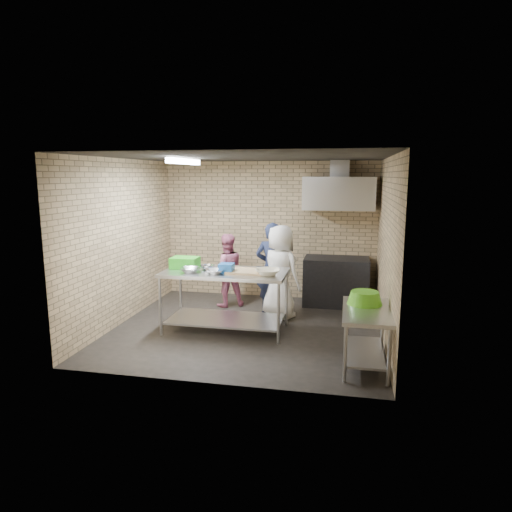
{
  "coord_description": "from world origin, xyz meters",
  "views": [
    {
      "loc": [
        1.52,
        -6.79,
        2.43
      ],
      "look_at": [
        0.1,
        0.2,
        1.15
      ],
      "focal_mm": 31.69,
      "sensor_mm": 36.0,
      "label": 1
    }
  ],
  "objects_px": {
    "side_counter": "(365,337)",
    "woman_pink": "(226,270)",
    "green_basin": "(365,298)",
    "bottle_green": "(364,198)",
    "blue_tub": "(226,268)",
    "woman_white": "(280,272)",
    "bottle_red": "(342,197)",
    "stove": "(336,281)",
    "prep_table": "(225,301)",
    "man_navy": "(272,269)",
    "green_crate": "(185,262)"
  },
  "relations": [
    {
      "from": "green_crate",
      "to": "blue_tub",
      "type": "distance_m",
      "value": 0.78
    },
    {
      "from": "bottle_red",
      "to": "woman_white",
      "type": "bearing_deg",
      "value": -129.34
    },
    {
      "from": "prep_table",
      "to": "side_counter",
      "type": "distance_m",
      "value": 2.32
    },
    {
      "from": "green_basin",
      "to": "woman_pink",
      "type": "xyz_separation_m",
      "value": [
        -2.44,
        2.02,
        -0.15
      ]
    },
    {
      "from": "blue_tub",
      "to": "side_counter",
      "type": "bearing_deg",
      "value": -22.2
    },
    {
      "from": "side_counter",
      "to": "woman_pink",
      "type": "height_order",
      "value": "woman_pink"
    },
    {
      "from": "side_counter",
      "to": "woman_white",
      "type": "height_order",
      "value": "woman_white"
    },
    {
      "from": "green_crate",
      "to": "green_basin",
      "type": "relative_size",
      "value": 0.93
    },
    {
      "from": "side_counter",
      "to": "woman_pink",
      "type": "relative_size",
      "value": 0.88
    },
    {
      "from": "prep_table",
      "to": "woman_white",
      "type": "bearing_deg",
      "value": 48.98
    },
    {
      "from": "green_crate",
      "to": "bottle_red",
      "type": "relative_size",
      "value": 2.37
    },
    {
      "from": "bottle_green",
      "to": "green_basin",
      "type": "bearing_deg",
      "value": -90.42
    },
    {
      "from": "prep_table",
      "to": "man_navy",
      "type": "bearing_deg",
      "value": 59.48
    },
    {
      "from": "side_counter",
      "to": "man_navy",
      "type": "distance_m",
      "value": 2.51
    },
    {
      "from": "bottle_green",
      "to": "woman_pink",
      "type": "xyz_separation_m",
      "value": [
        -2.46,
        -0.72,
        -1.33
      ]
    },
    {
      "from": "stove",
      "to": "green_basin",
      "type": "bearing_deg",
      "value": -80.24
    },
    {
      "from": "green_basin",
      "to": "bottle_green",
      "type": "relative_size",
      "value": 3.07
    },
    {
      "from": "side_counter",
      "to": "stove",
      "type": "distance_m",
      "value": 2.79
    },
    {
      "from": "woman_pink",
      "to": "man_navy",
      "type": "bearing_deg",
      "value": 132.17
    },
    {
      "from": "green_crate",
      "to": "woman_white",
      "type": "xyz_separation_m",
      "value": [
        1.44,
        0.73,
        -0.24
      ]
    },
    {
      "from": "side_counter",
      "to": "blue_tub",
      "type": "relative_size",
      "value": 5.63
    },
    {
      "from": "prep_table",
      "to": "stove",
      "type": "height_order",
      "value": "prep_table"
    },
    {
      "from": "green_crate",
      "to": "man_navy",
      "type": "height_order",
      "value": "man_navy"
    },
    {
      "from": "stove",
      "to": "green_crate",
      "type": "xyz_separation_m",
      "value": [
        -2.37,
        -1.69,
        0.6
      ]
    },
    {
      "from": "stove",
      "to": "bottle_green",
      "type": "xyz_separation_m",
      "value": [
        0.45,
        0.24,
        1.57
      ]
    },
    {
      "from": "woman_pink",
      "to": "green_basin",
      "type": "bearing_deg",
      "value": 112.76
    },
    {
      "from": "blue_tub",
      "to": "green_basin",
      "type": "xyz_separation_m",
      "value": [
        2.05,
        -0.59,
        -0.19
      ]
    },
    {
      "from": "stove",
      "to": "green_basin",
      "type": "relative_size",
      "value": 2.61
    },
    {
      "from": "stove",
      "to": "woman_white",
      "type": "bearing_deg",
      "value": -134.23
    },
    {
      "from": "prep_table",
      "to": "woman_pink",
      "type": "height_order",
      "value": "woman_pink"
    },
    {
      "from": "stove",
      "to": "woman_white",
      "type": "distance_m",
      "value": 1.38
    },
    {
      "from": "prep_table",
      "to": "green_basin",
      "type": "xyz_separation_m",
      "value": [
        2.1,
        -0.69,
        0.36
      ]
    },
    {
      "from": "bottle_red",
      "to": "side_counter",
      "type": "bearing_deg",
      "value": -82.38
    },
    {
      "from": "man_navy",
      "to": "prep_table",
      "type": "bearing_deg",
      "value": 63.99
    },
    {
      "from": "green_crate",
      "to": "bottle_red",
      "type": "xyz_separation_m",
      "value": [
        2.42,
        1.93,
        0.98
      ]
    },
    {
      "from": "green_crate",
      "to": "blue_tub",
      "type": "height_order",
      "value": "green_crate"
    },
    {
      "from": "stove",
      "to": "green_basin",
      "type": "height_order",
      "value": "green_basin"
    },
    {
      "from": "woman_white",
      "to": "blue_tub",
      "type": "bearing_deg",
      "value": 86.27
    },
    {
      "from": "stove",
      "to": "green_basin",
      "type": "xyz_separation_m",
      "value": [
        0.43,
        -2.5,
        0.38
      ]
    },
    {
      "from": "bottle_red",
      "to": "prep_table",
      "type": "bearing_deg",
      "value": -130.05
    },
    {
      "from": "stove",
      "to": "woman_white",
      "type": "xyz_separation_m",
      "value": [
        -0.93,
        -0.95,
        0.35
      ]
    },
    {
      "from": "bottle_green",
      "to": "man_navy",
      "type": "distance_m",
      "value": 2.22
    },
    {
      "from": "stove",
      "to": "bottle_red",
      "type": "height_order",
      "value": "bottle_red"
    },
    {
      "from": "woman_pink",
      "to": "bottle_green",
      "type": "bearing_deg",
      "value": 168.76
    },
    {
      "from": "woman_white",
      "to": "bottle_red",
      "type": "bearing_deg",
      "value": -97.09
    },
    {
      "from": "prep_table",
      "to": "bottle_red",
      "type": "relative_size",
      "value": 10.67
    },
    {
      "from": "bottle_green",
      "to": "prep_table",
      "type": "bearing_deg",
      "value": -136.02
    },
    {
      "from": "side_counter",
      "to": "blue_tub",
      "type": "xyz_separation_m",
      "value": [
        -2.07,
        0.84,
        0.65
      ]
    },
    {
      "from": "prep_table",
      "to": "side_counter",
      "type": "bearing_deg",
      "value": -24.02
    },
    {
      "from": "green_crate",
      "to": "green_basin",
      "type": "xyz_separation_m",
      "value": [
        2.8,
        -0.81,
        -0.21
      ]
    }
  ]
}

